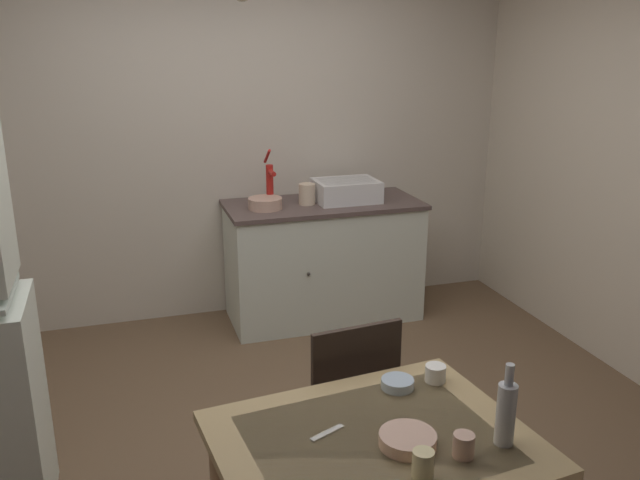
# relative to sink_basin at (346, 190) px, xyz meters

# --- Properties ---
(ground_plane) EXTENTS (5.17, 5.17, 0.00)m
(ground_plane) POSITION_rel_sink_basin_xyz_m (-0.77, -1.51, -0.94)
(ground_plane) COLOR brown
(wall_back) EXTENTS (4.27, 0.10, 2.52)m
(wall_back) POSITION_rel_sink_basin_xyz_m (-0.77, 0.37, 0.32)
(wall_back) COLOR beige
(wall_back) RESTS_ON ground
(counter_cabinet) EXTENTS (1.37, 0.64, 0.86)m
(counter_cabinet) POSITION_rel_sink_basin_xyz_m (-0.17, -0.00, -0.51)
(counter_cabinet) COLOR silver
(counter_cabinet) RESTS_ON ground
(sink_basin) EXTENTS (0.44, 0.34, 0.15)m
(sink_basin) POSITION_rel_sink_basin_xyz_m (0.00, 0.00, 0.00)
(sink_basin) COLOR silver
(sink_basin) RESTS_ON counter_cabinet
(hand_pump) EXTENTS (0.05, 0.27, 0.39)m
(hand_pump) POSITION_rel_sink_basin_xyz_m (-0.54, 0.05, 0.09)
(hand_pump) COLOR #B21E19
(hand_pump) RESTS_ON counter_cabinet
(mixing_bowl_counter) EXTENTS (0.23, 0.23, 0.08)m
(mixing_bowl_counter) POSITION_rel_sink_basin_xyz_m (-0.60, -0.05, -0.04)
(mixing_bowl_counter) COLOR tan
(mixing_bowl_counter) RESTS_ON counter_cabinet
(stoneware_crock) EXTENTS (0.11, 0.11, 0.14)m
(stoneware_crock) POSITION_rel_sink_basin_xyz_m (-0.29, -0.01, -0.01)
(stoneware_crock) COLOR beige
(stoneware_crock) RESTS_ON counter_cabinet
(dining_table) EXTENTS (1.06, 0.87, 0.77)m
(dining_table) POSITION_rel_sink_basin_xyz_m (-0.84, -2.65, -0.28)
(dining_table) COLOR tan
(dining_table) RESTS_ON ground
(chair_far_side) EXTENTS (0.44, 0.44, 0.92)m
(chair_far_side) POSITION_rel_sink_basin_xyz_m (-0.72, -2.03, -0.45)
(chair_far_side) COLOR #2C261A
(chair_far_side) RESTS_ON ground
(serving_bowl_wide) EXTENTS (0.12, 0.12, 0.03)m
(serving_bowl_wide) POSITION_rel_sink_basin_xyz_m (-0.64, -2.38, -0.15)
(serving_bowl_wide) COLOR #9EB2C6
(serving_bowl_wide) RESTS_ON dining_table
(soup_bowl_small) EXTENTS (0.18, 0.18, 0.04)m
(soup_bowl_small) POSITION_rel_sink_basin_xyz_m (-0.75, -2.71, -0.15)
(soup_bowl_small) COLOR tan
(soup_bowl_small) RESTS_ON dining_table
(mug_dark) EXTENTS (0.08, 0.08, 0.06)m
(mug_dark) POSITION_rel_sink_basin_xyz_m (-0.49, -2.37, -0.14)
(mug_dark) COLOR white
(mug_dark) RESTS_ON dining_table
(teacup_mint) EXTENTS (0.06, 0.06, 0.08)m
(teacup_mint) POSITION_rel_sink_basin_xyz_m (-0.78, -2.87, -0.13)
(teacup_mint) COLOR beige
(teacup_mint) RESTS_ON dining_table
(teacup_cream) EXTENTS (0.07, 0.07, 0.07)m
(teacup_cream) POSITION_rel_sink_basin_xyz_m (-0.62, -2.81, -0.13)
(teacup_cream) COLOR tan
(teacup_cream) RESTS_ON dining_table
(glass_bottle) EXTENTS (0.06, 0.06, 0.27)m
(glass_bottle) POSITION_rel_sink_basin_xyz_m (-0.46, -2.79, -0.06)
(glass_bottle) COLOR #B7BCC1
(glass_bottle) RESTS_ON dining_table
(teaspoon_near_bowl) EXTENTS (0.13, 0.07, 0.00)m
(teaspoon_near_bowl) POSITION_rel_sink_basin_xyz_m (-0.97, -2.58, -0.17)
(teaspoon_near_bowl) COLOR beige
(teaspoon_near_bowl) RESTS_ON dining_table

